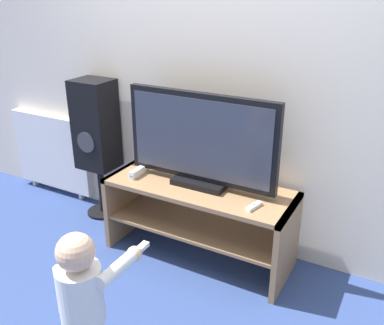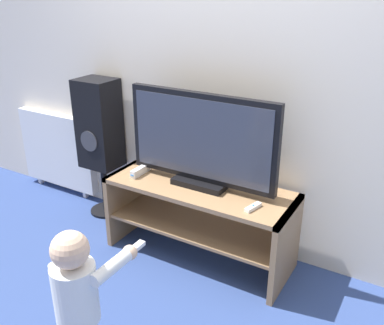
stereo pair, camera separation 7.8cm
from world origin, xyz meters
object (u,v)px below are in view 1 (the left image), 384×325
at_px(television, 201,141).
at_px(speaker_tower, 96,129).
at_px(radiator, 53,152).
at_px(remote_primary, 254,206).
at_px(game_console, 139,171).
at_px(child, 84,296).

xyz_separation_m(television, speaker_tower, (-0.99, 0.12, -0.11)).
bearing_deg(radiator, speaker_tower, -9.53).
bearing_deg(speaker_tower, remote_primary, -10.03).
distance_m(game_console, speaker_tower, 0.59).
distance_m(child, speaker_tower, 1.65).
bearing_deg(game_console, child, -67.20).
bearing_deg(game_console, speaker_tower, 160.60).
height_order(game_console, remote_primary, game_console).
distance_m(game_console, radiator, 1.21).
xyz_separation_m(remote_primary, radiator, (-2.05, 0.36, -0.16)).
height_order(television, child, television).
height_order(television, radiator, television).
relative_size(game_console, remote_primary, 1.47).
xyz_separation_m(television, game_console, (-0.45, -0.06, -0.28)).
bearing_deg(television, remote_primary, -16.37).
relative_size(child, radiator, 0.97).
relative_size(remote_primary, child, 0.17).
xyz_separation_m(speaker_tower, radiator, (-0.63, 0.11, -0.35)).
height_order(remote_primary, child, child).
height_order(television, game_console, television).
distance_m(remote_primary, speaker_tower, 1.45).
relative_size(television, speaker_tower, 0.92).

